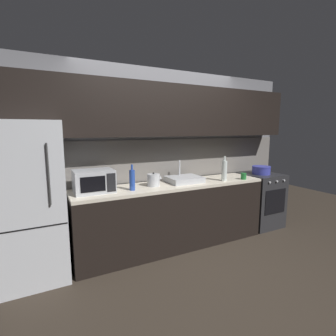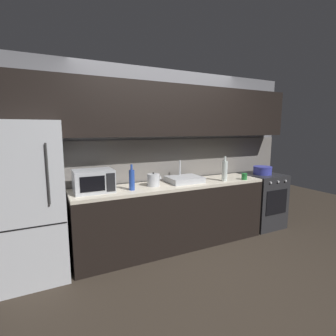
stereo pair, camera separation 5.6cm
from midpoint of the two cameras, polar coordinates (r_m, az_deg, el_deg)
ground_plane at (r=3.13m, az=9.99°, el=-23.19°), size 10.00×10.00×0.00m
back_wall at (r=3.69m, az=-0.49°, el=7.22°), size 4.47×0.44×2.50m
counter_run at (r=3.62m, az=1.62°, el=-10.55°), size 2.73×0.60×0.90m
refrigerator at (r=3.12m, az=-28.20°, el=-6.76°), size 0.68×0.69×1.74m
oven_range at (r=4.63m, az=20.76°, el=-6.80°), size 0.60×0.62×0.90m
microwave at (r=3.15m, az=-15.95°, el=-2.81°), size 0.46×0.35×0.27m
sink_basin at (r=3.61m, az=4.13°, el=-2.55°), size 0.48×0.38×0.30m
kettle at (r=3.35m, az=-2.83°, el=-2.71°), size 0.20×0.17×0.19m
wine_bottle_blue at (r=3.14m, az=-7.67°, el=-2.62°), size 0.07×0.07×0.32m
wine_bottle_clear at (r=3.76m, az=13.10°, el=-0.57°), size 0.08×0.08×0.37m
mug_green at (r=3.95m, az=17.24°, el=-1.84°), size 0.08×0.08×0.10m
cooking_pot at (r=4.51m, az=20.91°, el=-0.50°), size 0.30×0.30×0.13m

